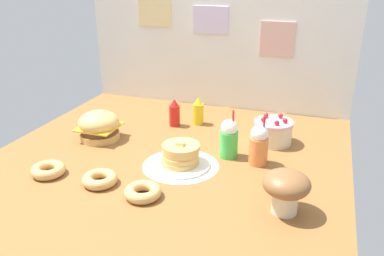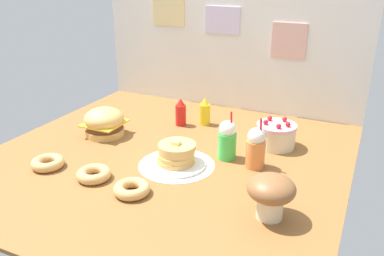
# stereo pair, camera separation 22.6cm
# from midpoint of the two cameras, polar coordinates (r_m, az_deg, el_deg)

# --- Properties ---
(ground_plane) EXTENTS (1.91, 1.89, 0.02)m
(ground_plane) POSITION_cam_midpoint_polar(r_m,az_deg,el_deg) (2.22, -6.34, -4.49)
(ground_plane) COLOR brown
(back_wall) EXTENTS (1.91, 0.04, 0.89)m
(back_wall) POSITION_cam_midpoint_polar(r_m,az_deg,el_deg) (2.92, 1.19, 11.59)
(back_wall) COLOR silver
(back_wall) RESTS_ON ground_plane
(doily_mat) EXTENTS (0.40, 0.40, 0.00)m
(doily_mat) POSITION_cam_midpoint_polar(r_m,az_deg,el_deg) (2.13, -4.66, -5.38)
(doily_mat) COLOR white
(doily_mat) RESTS_ON ground_plane
(burger) EXTENTS (0.24, 0.24, 0.18)m
(burger) POSITION_cam_midpoint_polar(r_m,az_deg,el_deg) (2.50, -15.57, 0.23)
(burger) COLOR #DBA859
(burger) RESTS_ON ground_plane
(pancake_stack) EXTENTS (0.31, 0.31, 0.13)m
(pancake_stack) POSITION_cam_midpoint_polar(r_m,az_deg,el_deg) (2.10, -4.71, -4.11)
(pancake_stack) COLOR white
(pancake_stack) RESTS_ON doily_mat
(layer_cake) EXTENTS (0.23, 0.23, 0.17)m
(layer_cake) POSITION_cam_midpoint_polar(r_m,az_deg,el_deg) (2.39, 8.80, -0.55)
(layer_cake) COLOR beige
(layer_cake) RESTS_ON ground_plane
(ketchup_bottle) EXTENTS (0.07, 0.07, 0.18)m
(ketchup_bottle) POSITION_cam_midpoint_polar(r_m,az_deg,el_deg) (2.62, -4.96, 2.04)
(ketchup_bottle) COLOR red
(ketchup_bottle) RESTS_ON ground_plane
(mustard_bottle) EXTENTS (0.07, 0.07, 0.18)m
(mustard_bottle) POSITION_cam_midpoint_polar(r_m,az_deg,el_deg) (2.64, -1.45, 2.27)
(mustard_bottle) COLOR yellow
(mustard_bottle) RESTS_ON ground_plane
(cream_soda_cup) EXTENTS (0.10, 0.10, 0.27)m
(cream_soda_cup) POSITION_cam_midpoint_polar(r_m,az_deg,el_deg) (2.18, 2.32, -1.54)
(cream_soda_cup) COLOR green
(cream_soda_cup) RESTS_ON ground_plane
(orange_float_cup) EXTENTS (0.10, 0.10, 0.27)m
(orange_float_cup) POSITION_cam_midpoint_polar(r_m,az_deg,el_deg) (2.11, 6.44, -2.48)
(orange_float_cup) COLOR orange
(orange_float_cup) RESTS_ON ground_plane
(donut_pink_glaze) EXTENTS (0.17, 0.17, 0.05)m
(donut_pink_glaze) POSITION_cam_midpoint_polar(r_m,az_deg,el_deg) (2.19, -22.54, -5.55)
(donut_pink_glaze) COLOR tan
(donut_pink_glaze) RESTS_ON ground_plane
(donut_chocolate) EXTENTS (0.17, 0.17, 0.05)m
(donut_chocolate) POSITION_cam_midpoint_polar(r_m,az_deg,el_deg) (2.02, -16.11, -7.02)
(donut_chocolate) COLOR tan
(donut_chocolate) RESTS_ON ground_plane
(donut_vanilla) EXTENTS (0.17, 0.17, 0.05)m
(donut_vanilla) POSITION_cam_midpoint_polar(r_m,az_deg,el_deg) (1.87, -10.47, -8.95)
(donut_vanilla) COLOR tan
(donut_vanilla) RESTS_ON ground_plane
(mushroom_stool) EXTENTS (0.20, 0.20, 0.19)m
(mushroom_stool) POSITION_cam_midpoint_polar(r_m,az_deg,el_deg) (1.71, 9.52, -8.42)
(mushroom_stool) COLOR beige
(mushroom_stool) RESTS_ON ground_plane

